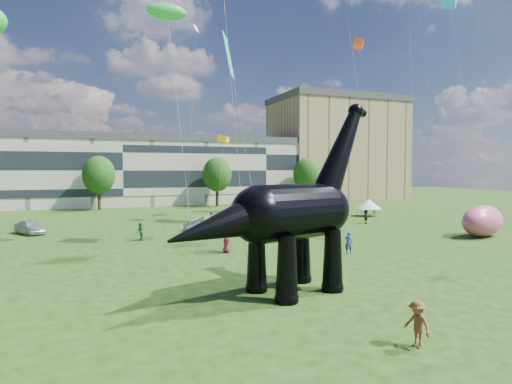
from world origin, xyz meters
name	(u,v)px	position (x,y,z in m)	size (l,w,h in m)	color
ground	(329,284)	(0.00, 0.00, 0.00)	(220.00, 220.00, 0.00)	#16330C
terrace_row	(121,173)	(-8.00, 62.00, 6.00)	(78.00, 11.00, 12.00)	beige
apartment_block	(336,151)	(40.00, 65.00, 11.00)	(28.00, 18.00, 22.00)	tan
tree_mid_left	(99,172)	(-12.00, 53.00, 6.29)	(5.20, 5.20, 9.44)	#382314
tree_mid_right	(217,172)	(8.00, 53.00, 6.29)	(5.20, 5.20, 9.44)	#382314
tree_far_right	(306,171)	(26.00, 53.00, 6.29)	(5.20, 5.20, 9.44)	#382314
dinosaur_sculpture	(287,216)	(-3.10, -0.76, 4.18)	(13.45, 5.83, 11.06)	black
car_silver	(29,227)	(-19.04, 27.82, 0.74)	(1.76, 4.36, 1.49)	silver
car_grey	(209,227)	(-1.97, 20.41, 0.82)	(1.73, 4.96, 1.63)	gray
car_white	(214,223)	(-0.44, 23.85, 0.81)	(2.67, 5.80, 1.61)	silver
car_dark	(240,220)	(3.48, 26.80, 0.68)	(1.90, 4.67, 1.36)	#595960
gazebo_near	(269,211)	(6.62, 25.07, 1.77)	(4.08, 4.08, 2.52)	white
gazebo_far	(368,204)	(23.93, 29.84, 1.73)	(4.55, 4.55, 2.46)	silver
inflatable_pink	(482,221)	(23.32, 10.09, 1.56)	(6.24, 3.12, 3.12)	#CA4E7C
visitors	(236,234)	(-0.81, 15.06, 0.88)	(53.21, 40.80, 1.89)	black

